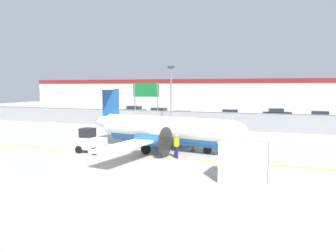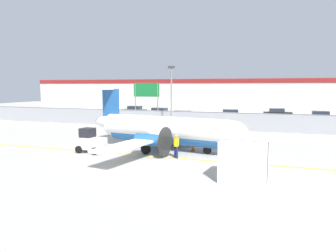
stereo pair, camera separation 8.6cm
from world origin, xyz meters
name	(u,v)px [view 2 (the right image)]	position (x,y,z in m)	size (l,w,h in m)	color
ground_plane	(146,156)	(0.00, 2.00, 0.00)	(140.00, 140.00, 0.01)	#ADA89E
perimeter_fence	(200,120)	(0.00, 18.00, 1.12)	(98.00, 0.10, 2.10)	gray
parking_lot_strip	(218,119)	(0.00, 29.50, 0.06)	(98.00, 17.00, 0.12)	#38383A
background_building	(236,95)	(0.00, 47.99, 3.26)	(91.00, 8.10, 6.50)	beige
commuter_airplane	(166,130)	(0.62, 4.63, 1.60)	(13.94, 16.05, 4.92)	white
baggage_tug	(91,142)	(-4.49, 1.70, 0.86)	(2.43, 1.57, 1.88)	silver
ground_crew_worker	(176,145)	(2.29, 2.01, 0.95)	(0.52, 0.46, 1.70)	#191E4C
cargo_container	(244,161)	(7.48, -2.12, 1.10)	(2.55, 2.19, 2.20)	silver
traffic_cone_near_left	(193,147)	(2.75, 4.91, 0.31)	(0.36, 0.36, 0.64)	orange
traffic_cone_near_right	(157,143)	(-0.55, 5.63, 0.31)	(0.36, 0.36, 0.64)	orange
parked_car_0	(134,110)	(-15.04, 31.62, 0.89)	(4.21, 2.03, 1.58)	#19662D
parked_car_1	(159,113)	(-9.27, 28.52, 0.89)	(4.38, 2.41, 1.58)	gray
parked_car_2	(183,116)	(-3.82, 23.64, 0.89)	(4.24, 2.09, 1.58)	slate
parked_car_3	(231,115)	(2.13, 28.63, 0.89)	(4.35, 2.33, 1.58)	slate
parked_car_4	(277,113)	(8.43, 33.32, 0.89)	(4.39, 2.42, 1.58)	black
parked_car_5	(319,117)	(14.03, 29.60, 0.89)	(4.21, 2.03, 1.58)	navy
apron_light_pole	(171,93)	(-2.46, 14.78, 4.30)	(0.70, 0.30, 7.27)	slate
highway_sign	(146,93)	(-7.70, 19.98, 4.14)	(3.60, 0.14, 5.50)	slate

